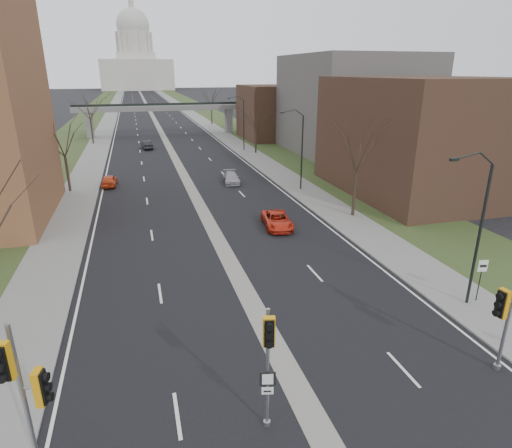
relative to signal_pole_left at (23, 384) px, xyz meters
name	(u,v)px	position (x,y,z in m)	size (l,w,h in m)	color
ground	(317,427)	(9.52, -0.61, -3.69)	(700.00, 700.00, 0.00)	black
road_surface	(149,108)	(9.52, 149.39, -3.68)	(20.00, 600.00, 0.01)	black
median_strip	(149,108)	(9.52, 149.39, -3.69)	(1.20, 600.00, 0.02)	gray
sidewalk_right	(182,108)	(21.52, 149.39, -3.63)	(4.00, 600.00, 0.12)	gray
sidewalk_left	(113,109)	(-2.48, 149.39, -3.63)	(4.00, 600.00, 0.12)	gray
grass_verge_right	(199,107)	(27.52, 149.39, -3.64)	(8.00, 600.00, 0.10)	#263B1B
grass_verge_left	(95,109)	(-8.48, 149.39, -3.64)	(8.00, 600.00, 0.10)	#263B1B
commercial_block_near	(423,137)	(33.52, 27.39, 2.31)	(16.00, 20.00, 12.00)	#43291F
commercial_block_mid	(352,105)	(37.52, 51.39, 3.81)	(18.00, 22.00, 15.00)	#625F5A
commercial_block_far	(279,112)	(31.52, 69.39, 1.31)	(14.00, 14.00, 10.00)	#43291F
pedestrian_bridge	(161,111)	(9.52, 79.39, 1.16)	(34.00, 3.00, 6.45)	slate
capitol	(136,62)	(9.52, 319.39, 14.91)	(48.00, 42.00, 55.75)	beige
streetlight_near	(475,187)	(20.50, 5.39, 3.27)	(2.61, 0.20, 8.70)	black
streetlight_mid	(296,127)	(20.50, 31.39, 3.27)	(2.61, 0.20, 8.70)	black
streetlight_far	(239,108)	(20.50, 57.39, 3.27)	(2.61, 0.20, 8.70)	black
tree_left_b	(62,135)	(-3.48, 37.39, 2.54)	(6.75, 6.75, 8.81)	#382B21
tree_left_c	(88,104)	(-3.48, 71.39, 3.35)	(7.65, 7.65, 9.99)	#382B21
tree_right_a	(358,144)	(22.52, 21.39, 2.95)	(7.20, 7.20, 9.40)	#382B21
tree_right_b	(256,117)	(22.52, 54.39, 2.13)	(6.30, 6.30, 8.22)	#382B21
tree_right_c	(211,95)	(22.52, 94.39, 3.35)	(7.65, 7.65, 9.99)	#382B21
signal_pole_left	(23,384)	(0.00, 0.00, 0.00)	(1.18, 0.94, 5.63)	gray
signal_pole_median	(268,352)	(7.66, -0.26, -0.20)	(0.64, 0.84, 5.01)	gray
speed_limit_sign	(481,273)	(22.00, 5.45, -1.82)	(0.54, 0.14, 2.54)	black
car_left_near	(109,180)	(0.60, 38.93, -3.02)	(1.57, 3.90, 1.33)	red
car_left_far	(147,145)	(5.77, 63.46, -2.99)	(1.48, 4.25, 1.40)	black
car_right_near	(277,220)	(14.91, 20.47, -3.04)	(2.16, 4.69, 1.30)	red
car_right_mid	(231,178)	(14.51, 36.56, -3.06)	(1.76, 4.32, 1.25)	#9B9AA1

